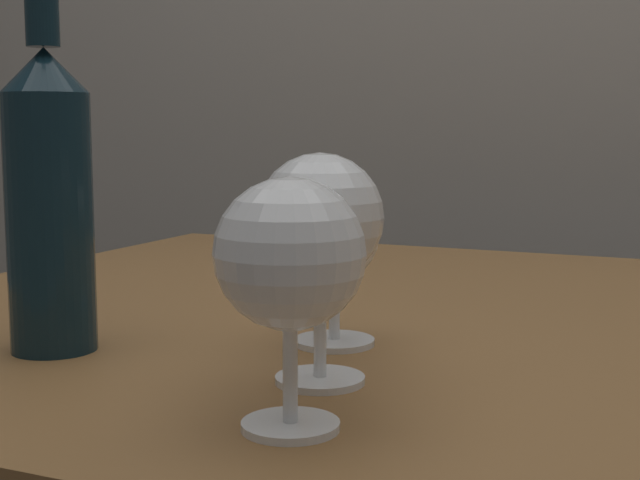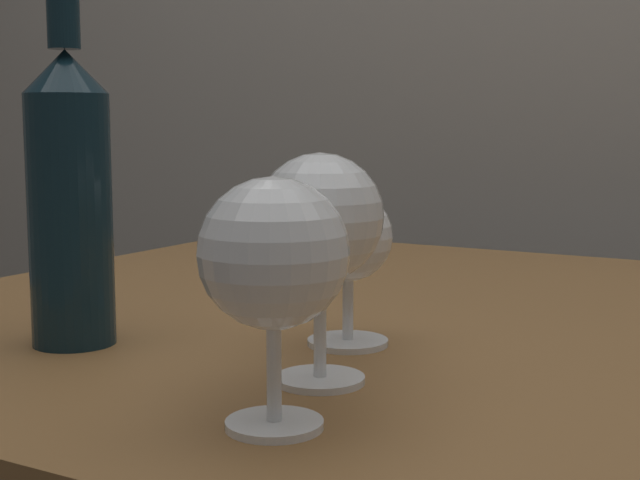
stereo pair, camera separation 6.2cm
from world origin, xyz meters
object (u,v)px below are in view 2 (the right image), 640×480
wine_glass_cabernet (273,259)px  wine_glass_amber (320,222)px  wine_glass_pinot (348,242)px  wine_bottle (69,188)px

wine_glass_cabernet → wine_glass_amber: size_ratio=0.93×
wine_glass_amber → wine_glass_pinot: bearing=107.8°
wine_glass_cabernet → wine_glass_amber: 0.10m
wine_bottle → wine_glass_cabernet: bearing=-20.3°
wine_glass_amber → wine_bottle: wine_bottle is taller
wine_glass_cabernet → wine_glass_pinot: 0.21m
wine_glass_cabernet → wine_bottle: size_ratio=0.46×
wine_glass_amber → wine_glass_pinot: 0.11m
wine_glass_cabernet → wine_glass_pinot: wine_glass_cabernet is taller
wine_glass_cabernet → wine_glass_amber: (-0.02, 0.10, 0.01)m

